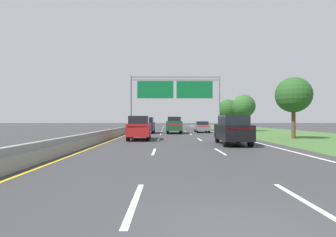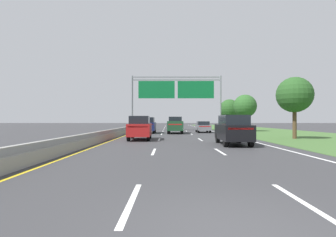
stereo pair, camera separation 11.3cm
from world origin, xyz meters
TOP-DOWN VIEW (x-y plane):
  - ground_plane at (0.00, 35.00)m, footprint 220.00×220.00m
  - lane_striping at (0.00, 34.54)m, footprint 11.96×106.00m
  - grass_verge_right at (13.95, 35.00)m, footprint 14.00×110.00m
  - median_barrier_concrete at (-6.60, 35.00)m, footprint 0.60×110.00m
  - overhead_sign_gantry at (0.30, 39.47)m, footprint 15.06×0.42m
  - pickup_truck_darkgreen at (-0.09, 30.68)m, footprint 2.16×5.46m
  - car_grey_right_lane_sedan at (3.89, 33.05)m, footprint 1.89×4.43m
  - car_red_left_lane_suv at (-3.55, 19.25)m, footprint 2.03×4.75m
  - car_navy_left_lane_suv at (-3.71, 31.05)m, footprint 1.90×4.70m
  - car_black_right_lane_suv at (3.58, 14.58)m, footprint 2.03×4.75m
  - roadside_tree_near at (10.75, 20.34)m, footprint 3.30×3.30m
  - roadside_tree_mid at (10.87, 36.54)m, footprint 3.54×3.54m
  - roadside_tree_far at (11.53, 49.71)m, footprint 4.06×4.06m

SIDE VIEW (x-z plane):
  - ground_plane at x=0.00m, z-range 0.00..0.00m
  - lane_striping at x=0.00m, z-range 0.00..0.01m
  - grass_verge_right at x=13.95m, z-range 0.00..0.02m
  - median_barrier_concrete at x=-6.60m, z-range -0.07..0.78m
  - car_grey_right_lane_sedan at x=3.89m, z-range 0.03..1.60m
  - pickup_truck_darkgreen at x=-0.09m, z-range -0.03..2.17m
  - car_red_left_lane_suv at x=-3.55m, z-range 0.04..2.15m
  - car_navy_left_lane_suv at x=-3.71m, z-range 0.04..2.15m
  - car_black_right_lane_suv at x=3.58m, z-range 0.04..2.15m
  - roadside_tree_mid at x=10.87m, z-range 1.06..6.75m
  - roadside_tree_far at x=11.53m, z-range 0.95..6.95m
  - roadside_tree_near at x=10.75m, z-range 1.21..6.98m
  - overhead_sign_gantry at x=0.30m, z-range 1.90..11.02m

